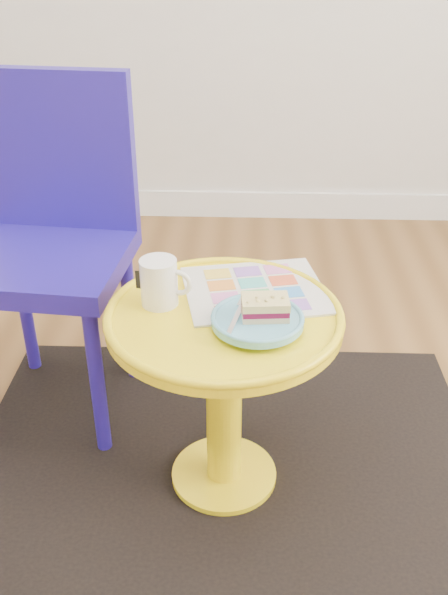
{
  "coord_description": "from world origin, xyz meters",
  "views": [
    {
      "loc": [
        0.24,
        -0.85,
        1.22
      ],
      "look_at": [
        0.2,
        0.35,
        0.52
      ],
      "focal_mm": 40.0,
      "sensor_mm": 36.0,
      "label": 1
    }
  ],
  "objects_px": {
    "mug": "(160,281)",
    "plate": "(257,321)",
    "chair": "(53,230)",
    "side_table": "(224,365)",
    "newspaper": "(255,290)"
  },
  "relations": [
    {
      "from": "side_table",
      "to": "newspaper",
      "type": "distance_m",
      "value": 0.18
    },
    {
      "from": "chair",
      "to": "plate",
      "type": "bearing_deg",
      "value": -31.3
    },
    {
      "from": "chair",
      "to": "mug",
      "type": "height_order",
      "value": "chair"
    },
    {
      "from": "chair",
      "to": "newspaper",
      "type": "xyz_separation_m",
      "value": [
        0.52,
        -0.24,
        -0.03
      ]
    },
    {
      "from": "newspaper",
      "to": "mug",
      "type": "relative_size",
      "value": 2.7
    },
    {
      "from": "chair",
      "to": "side_table",
      "type": "bearing_deg",
      "value": -31.18
    },
    {
      "from": "mug",
      "to": "side_table",
      "type": "bearing_deg",
      "value": -2.76
    },
    {
      "from": "newspaper",
      "to": "plate",
      "type": "xyz_separation_m",
      "value": [
        0.0,
        -0.15,
        0.02
      ]
    },
    {
      "from": "side_table",
      "to": "plate",
      "type": "bearing_deg",
      "value": -37.58
    },
    {
      "from": "plate",
      "to": "side_table",
      "type": "bearing_deg",
      "value": 142.42
    },
    {
      "from": "mug",
      "to": "newspaper",
      "type": "bearing_deg",
      "value": 29.21
    },
    {
      "from": "mug",
      "to": "plate",
      "type": "xyz_separation_m",
      "value": [
        0.21,
        -0.09,
        -0.04
      ]
    },
    {
      "from": "side_table",
      "to": "chair",
      "type": "xyz_separation_m",
      "value": [
        -0.45,
        0.34,
        0.17
      ]
    },
    {
      "from": "newspaper",
      "to": "mug",
      "type": "xyz_separation_m",
      "value": [
        -0.2,
        -0.06,
        0.05
      ]
    },
    {
      "from": "chair",
      "to": "plate",
      "type": "height_order",
      "value": "chair"
    }
  ]
}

